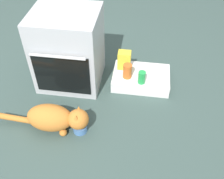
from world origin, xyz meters
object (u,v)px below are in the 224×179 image
oven (69,49)px  cat (55,118)px  pantry_cabinet (141,78)px  soda_can (142,77)px  snack_bag (124,60)px  food_bowl (80,128)px  sauce_jar (127,71)px

oven → cat: (0.03, -0.61, -0.23)m
oven → pantry_cabinet: (0.67, 0.04, -0.30)m
soda_can → snack_bag: size_ratio=0.67×
food_bowl → sauce_jar: 0.68m
oven → cat: oven is taller
oven → food_bowl: bearing=-70.1°
snack_bag → soda_can: bearing=-47.0°
pantry_cabinet → food_bowl: size_ratio=4.65×
pantry_cabinet → soda_can: (0.01, -0.12, 0.12)m
cat → soda_can: bearing=38.6°
soda_can → pantry_cabinet: bearing=92.8°
soda_can → snack_bag: 0.26m
food_bowl → soda_can: (0.45, 0.52, 0.14)m
sauce_jar → oven: bearing=177.4°
food_bowl → sauce_jar: sauce_jar is taller
sauce_jar → snack_bag: (-0.04, 0.13, 0.02)m
snack_bag → sauce_jar: bearing=-71.7°
pantry_cabinet → soda_can: bearing=-87.2°
sauce_jar → soda_can: sauce_jar is taller
pantry_cabinet → food_bowl: (-0.45, -0.65, -0.02)m
oven → cat: 0.65m
food_bowl → cat: cat is taller
oven → sauce_jar: 0.57m
food_bowl → oven: bearing=109.9°
oven → food_bowl: size_ratio=6.17×
oven → pantry_cabinet: size_ratio=1.33×
pantry_cabinet → cat: size_ratio=0.68×
sauce_jar → food_bowl: bearing=-118.6°
sauce_jar → pantry_cabinet: bearing=26.8°
pantry_cabinet → food_bowl: bearing=-124.6°
oven → snack_bag: 0.53m
pantry_cabinet → sauce_jar: bearing=-153.2°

